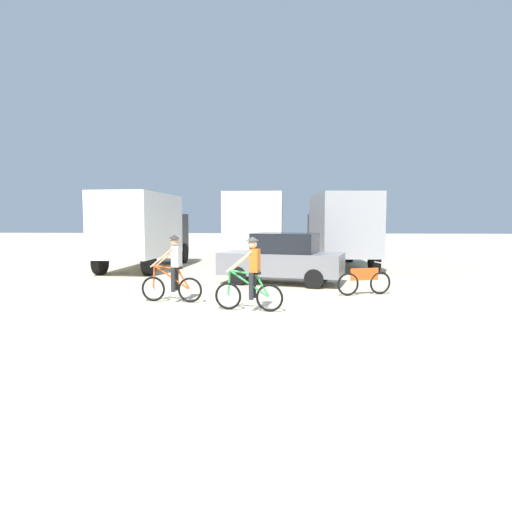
% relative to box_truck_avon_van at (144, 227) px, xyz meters
% --- Properties ---
extents(ground_plane, '(120.00, 120.00, 0.00)m').
position_rel_box_truck_avon_van_xyz_m(ground_plane, '(5.89, -9.11, -1.87)').
color(ground_plane, beige).
extents(box_truck_avon_van, '(2.66, 6.85, 3.35)m').
position_rel_box_truck_avon_van_xyz_m(box_truck_avon_van, '(0.00, 0.00, 0.00)').
color(box_truck_avon_van, white).
rests_on(box_truck_avon_van, ground).
extents(box_truck_white_box, '(2.43, 6.76, 3.35)m').
position_rel_box_truck_avon_van_xyz_m(box_truck_white_box, '(5.03, 1.10, 0.00)').
color(box_truck_white_box, white).
rests_on(box_truck_white_box, ground).
extents(box_truck_grey_hauler, '(2.79, 6.88, 3.35)m').
position_rel_box_truck_avon_van_xyz_m(box_truck_grey_hauler, '(8.90, 1.20, 0.00)').
color(box_truck_grey_hauler, '#9E9EA3').
rests_on(box_truck_grey_hauler, ground).
extents(sedan_parked, '(4.50, 2.73, 1.76)m').
position_rel_box_truck_avon_van_xyz_m(sedan_parked, '(6.26, -4.26, -0.99)').
color(sedan_parked, slate).
rests_on(sedan_parked, ground).
extents(cyclist_orange_shirt, '(1.72, 0.52, 1.82)m').
position_rel_box_truck_avon_van_xyz_m(cyclist_orange_shirt, '(3.34, -7.89, -1.03)').
color(cyclist_orange_shirt, black).
rests_on(cyclist_orange_shirt, ground).
extents(cyclist_cowboy_hat, '(1.71, 0.55, 1.82)m').
position_rel_box_truck_avon_van_xyz_m(cyclist_cowboy_hat, '(5.52, -8.91, -1.03)').
color(cyclist_cowboy_hat, black).
rests_on(cyclist_cowboy_hat, ground).
extents(bicycle_spare, '(1.66, 0.70, 0.97)m').
position_rel_box_truck_avon_van_xyz_m(bicycle_spare, '(8.70, -6.44, -1.48)').
color(bicycle_spare, black).
rests_on(bicycle_spare, ground).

